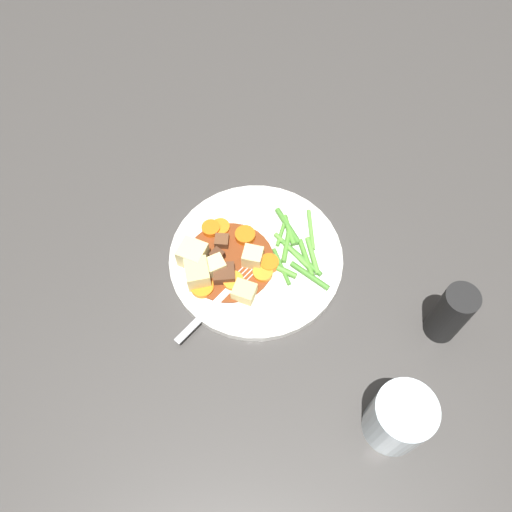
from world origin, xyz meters
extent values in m
plane|color=#423F3D|center=(0.00, 0.00, 0.00)|extent=(3.00, 3.00, 0.00)
cylinder|color=white|center=(0.00, 0.00, 0.01)|extent=(0.26, 0.26, 0.01)
cylinder|color=brown|center=(0.04, -0.01, 0.01)|extent=(0.14, 0.14, 0.00)
cylinder|color=orange|center=(0.09, 0.01, 0.02)|extent=(0.05, 0.05, 0.01)
cylinder|color=orange|center=(0.05, 0.02, 0.02)|extent=(0.04, 0.04, 0.01)
cylinder|color=orange|center=(0.00, -0.04, 0.02)|extent=(0.04, 0.04, 0.01)
cylinder|color=orange|center=(-0.01, 0.02, 0.02)|extent=(0.04, 0.04, 0.01)
cylinder|color=orange|center=(0.03, -0.07, 0.02)|extent=(0.03, 0.03, 0.01)
cylinder|color=orange|center=(0.04, -0.07, 0.02)|extent=(0.03, 0.03, 0.01)
cylinder|color=orange|center=(0.01, 0.03, 0.02)|extent=(0.03, 0.03, 0.01)
cube|color=#E5CC7A|center=(0.09, -0.01, 0.03)|extent=(0.04, 0.05, 0.03)
cube|color=#EAD68C|center=(0.06, -0.01, 0.03)|extent=(0.03, 0.03, 0.02)
cube|color=#EAD68C|center=(0.01, 0.01, 0.03)|extent=(0.04, 0.04, 0.03)
cube|color=#E5CC7A|center=(0.05, 0.05, 0.02)|extent=(0.04, 0.04, 0.02)
cube|color=#EAD68C|center=(0.09, -0.04, 0.03)|extent=(0.05, 0.05, 0.04)
cube|color=#56331E|center=(0.06, 0.01, 0.02)|extent=(0.04, 0.04, 0.02)
cube|color=#4C2B19|center=(0.05, -0.02, 0.02)|extent=(0.02, 0.02, 0.02)
cube|color=brown|center=(0.04, -0.04, 0.02)|extent=(0.03, 0.03, 0.02)
cylinder|color=#4C8E33|center=(-0.06, 0.04, 0.02)|extent=(0.03, 0.08, 0.01)
cylinder|color=#66AD42|center=(-0.05, 0.02, 0.02)|extent=(0.02, 0.08, 0.01)
cylinder|color=#66AD42|center=(-0.10, 0.00, 0.02)|extent=(0.04, 0.07, 0.01)
cylinder|color=#4C8E33|center=(-0.02, 0.04, 0.02)|extent=(0.01, 0.06, 0.01)
cylinder|color=#599E38|center=(-0.07, -0.01, 0.02)|extent=(0.02, 0.05, 0.01)
cylinder|color=#599E38|center=(-0.06, -0.02, 0.02)|extent=(0.04, 0.04, 0.01)
cylinder|color=#599E38|center=(-0.05, 0.01, 0.02)|extent=(0.04, 0.05, 0.01)
cylinder|color=#4C8E33|center=(-0.05, 0.07, 0.02)|extent=(0.03, 0.06, 0.01)
cylinder|color=#66AD42|center=(-0.07, 0.04, 0.02)|extent=(0.03, 0.06, 0.01)
cylinder|color=#599E38|center=(-0.06, 0.04, 0.02)|extent=(0.02, 0.06, 0.01)
cylinder|color=#599E38|center=(-0.01, 0.03, 0.02)|extent=(0.05, 0.07, 0.01)
cylinder|color=#4C8E33|center=(-0.07, -0.02, 0.02)|extent=(0.01, 0.07, 0.01)
cube|color=silver|center=(0.11, 0.05, 0.01)|extent=(0.11, 0.05, 0.00)
cube|color=silver|center=(0.05, 0.03, 0.01)|extent=(0.02, 0.03, 0.00)
cylinder|color=silver|center=(0.02, 0.02, 0.01)|extent=(0.04, 0.02, 0.00)
cylinder|color=silver|center=(0.02, 0.02, 0.01)|extent=(0.04, 0.02, 0.00)
cylinder|color=silver|center=(0.02, 0.01, 0.01)|extent=(0.04, 0.02, 0.00)
cylinder|color=silver|center=(0.02, 0.01, 0.01)|extent=(0.04, 0.02, 0.00)
cylinder|color=silver|center=(-0.04, 0.30, 0.05)|extent=(0.08, 0.08, 0.09)
cylinder|color=black|center=(-0.18, 0.22, 0.05)|extent=(0.05, 0.05, 0.11)
camera|label=1|loc=(0.19, 0.35, 0.74)|focal=38.16mm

